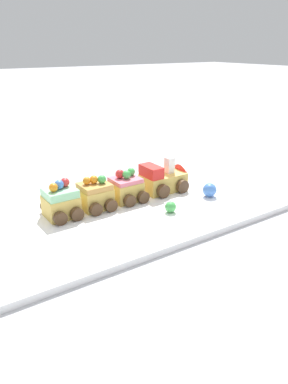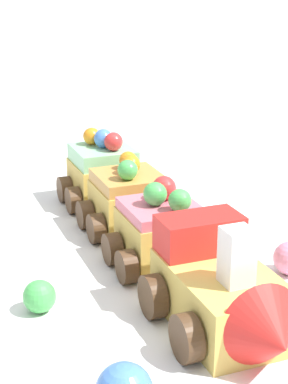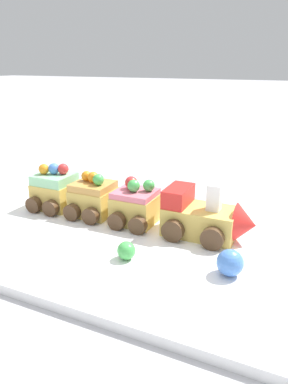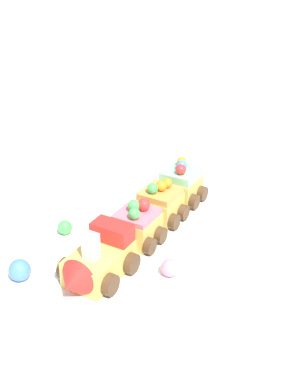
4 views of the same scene
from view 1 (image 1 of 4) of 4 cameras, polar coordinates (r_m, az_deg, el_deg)
ground_plane at (r=0.77m, az=-1.40°, el=-2.82°), size 10.00×10.00×0.00m
display_board at (r=0.77m, az=-1.41°, el=-2.42°), size 0.79×0.35×0.01m
cake_train_locomotive at (r=0.84m, az=3.41°, el=1.98°), size 0.12×0.08×0.07m
cake_car_strawberry at (r=0.79m, az=-2.56°, el=0.61°), size 0.06×0.08×0.07m
cake_car_caramel at (r=0.75m, az=-7.47°, el=-0.55°), size 0.06×0.08×0.07m
cake_car_mint at (r=0.73m, az=-12.56°, el=-1.58°), size 0.06×0.08×0.07m
gumball_green at (r=0.73m, az=4.06°, el=-2.28°), size 0.02×0.02×0.02m
gumball_blue at (r=0.82m, az=9.97°, el=0.31°), size 0.03×0.03×0.03m
gumball_pink at (r=0.88m, az=-2.74°, el=2.05°), size 0.03×0.03×0.03m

